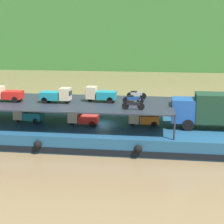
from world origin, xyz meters
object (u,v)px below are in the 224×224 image
object	(u,v)px
covered_lorry	(214,110)
mini_truck_upper_bow	(101,94)
mini_truck_lower_mid	(83,118)
mini_truck_upper_mid	(7,94)
motorcycle_upper_stbd	(136,94)
mini_truck_lower_aft	(28,115)
mini_truck_lower_fore	(143,118)
motorcycle_upper_centre	(133,99)
mini_truck_upper_fore	(56,95)
motorcycle_upper_port	(133,105)
cargo_barge	(97,132)

from	to	relation	value
covered_lorry	mini_truck_upper_bow	world-z (taller)	mini_truck_upper_bow
mini_truck_lower_mid	covered_lorry	bearing A→B (deg)	2.34
mini_truck_upper_mid	motorcycle_upper_stbd	world-z (taller)	mini_truck_upper_mid
mini_truck_lower_aft	mini_truck_upper_bow	size ratio (longest dim) A/B	1.00
mini_truck_lower_fore	motorcycle_upper_centre	bearing A→B (deg)	-176.33
mini_truck_upper_fore	motorcycle_upper_centre	xyz separation A→B (m)	(6.87, 0.37, -0.26)
mini_truck_upper_fore	mini_truck_lower_fore	bearing A→B (deg)	3.18
motorcycle_upper_port	motorcycle_upper_centre	distance (m)	2.35
mini_truck_upper_mid	mini_truck_upper_bow	size ratio (longest dim) A/B	0.99
cargo_barge	mini_truck_upper_bow	world-z (taller)	mini_truck_upper_bow
mini_truck_lower_mid	mini_truck_lower_fore	world-z (taller)	same
mini_truck_upper_mid	covered_lorry	bearing A→B (deg)	1.00
mini_truck_lower_mid	cargo_barge	bearing A→B (deg)	22.95
cargo_barge	motorcycle_upper_port	size ratio (longest dim) A/B	16.13
mini_truck_lower_mid	mini_truck_upper_fore	size ratio (longest dim) A/B	0.99
mini_truck_lower_mid	mini_truck_lower_fore	bearing A→B (deg)	6.16
covered_lorry	motorcycle_upper_port	distance (m)	7.29
mini_truck_lower_fore	motorcycle_upper_stbd	world-z (taller)	motorcycle_upper_stbd
covered_lorry	mini_truck_upper_fore	size ratio (longest dim) A/B	2.82
mini_truck_upper_bow	mini_truck_upper_fore	bearing A→B (deg)	-166.45
covered_lorry	mini_truck_lower_aft	bearing A→B (deg)	-179.84
mini_truck_lower_mid	mini_truck_lower_fore	xyz separation A→B (m)	(5.41, 0.58, 0.00)
cargo_barge	mini_truck_upper_bow	xyz separation A→B (m)	(0.29, 0.58, 3.44)
mini_truck_lower_mid	motorcycle_upper_port	size ratio (longest dim) A/B	1.45
mini_truck_upper_bow	motorcycle_upper_port	distance (m)	4.32
cargo_barge	motorcycle_upper_centre	xyz separation A→B (m)	(3.29, 0.03, 3.18)
mini_truck_lower_fore	covered_lorry	bearing A→B (deg)	-1.06
mini_truck_lower_fore	motorcycle_upper_port	size ratio (longest dim) A/B	1.46
mini_truck_lower_mid	motorcycle_upper_stbd	size ratio (longest dim) A/B	1.46
motorcycle_upper_port	mini_truck_upper_bow	bearing A→B (deg)	137.68
cargo_barge	motorcycle_upper_centre	bearing A→B (deg)	0.44
mini_truck_upper_mid	mini_truck_upper_fore	bearing A→B (deg)	0.03
mini_truck_lower_mid	mini_truck_upper_bow	xyz separation A→B (m)	(1.47, 1.08, 2.00)
cargo_barge	mini_truck_lower_fore	size ratio (longest dim) A/B	11.04
mini_truck_lower_aft	mini_truck_lower_fore	bearing A→B (deg)	0.86
motorcycle_upper_port	cargo_barge	bearing A→B (deg)	146.30
covered_lorry	mini_truck_upper_bow	size ratio (longest dim) A/B	2.82
mini_truck_lower_mid	mini_truck_upper_bow	size ratio (longest dim) A/B	0.99
covered_lorry	mini_truck_lower_fore	bearing A→B (deg)	178.94
motorcycle_upper_stbd	mini_truck_upper_mid	bearing A→B (deg)	-166.92
mini_truck_upper_mid	mini_truck_upper_bow	xyz separation A→B (m)	(8.54, 0.94, 0.00)
mini_truck_lower_aft	mini_truck_lower_mid	world-z (taller)	same
motorcycle_upper_centre	motorcycle_upper_stbd	bearing A→B (deg)	86.33
mini_truck_lower_mid	motorcycle_upper_centre	bearing A→B (deg)	6.69
mini_truck_lower_fore	mini_truck_upper_mid	distance (m)	12.65
covered_lorry	mini_truck_upper_bow	xyz separation A→B (m)	(-10.07, 0.61, 1.00)
mini_truck_lower_fore	mini_truck_lower_mid	bearing A→B (deg)	-173.84
covered_lorry	motorcycle_upper_centre	xyz separation A→B (m)	(-7.06, 0.05, 0.74)
covered_lorry	cargo_barge	bearing A→B (deg)	179.85
cargo_barge	mini_truck_upper_mid	bearing A→B (deg)	-177.56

